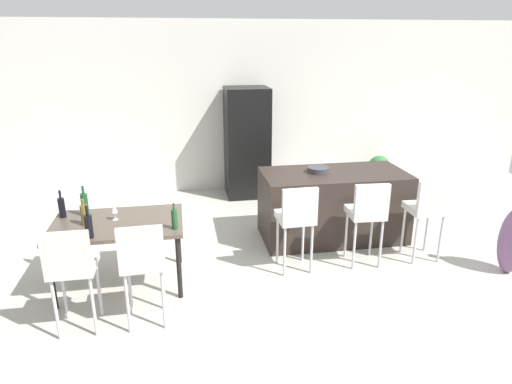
{
  "coord_description": "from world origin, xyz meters",
  "views": [
    {
      "loc": [
        -1.59,
        -4.65,
        2.58
      ],
      "look_at": [
        -0.72,
        0.33,
        0.85
      ],
      "focal_mm": 31.36,
      "sensor_mm": 36.0,
      "label": 1
    }
  ],
  "objects_px": {
    "fruit_bowl": "(318,170)",
    "bar_chair_left": "(297,215)",
    "wine_bottle_inner": "(89,226)",
    "wine_glass_middle": "(114,209)",
    "bar_chair_right": "(428,206)",
    "wine_bottle_left": "(84,215)",
    "dining_table": "(118,228)",
    "wine_bottle_right": "(62,207)",
    "dining_chair_near": "(71,264)",
    "wine_bottle_near": "(174,219)",
    "potted_plant": "(379,169)",
    "dining_chair_far": "(142,258)",
    "kitchen_island": "(333,205)",
    "wine_bottle_far": "(85,204)",
    "refrigerator": "(247,143)",
    "bar_chair_middle": "(367,210)"
  },
  "relations": [
    {
      "from": "bar_chair_left",
      "to": "bar_chair_middle",
      "type": "relative_size",
      "value": 1.0
    },
    {
      "from": "refrigerator",
      "to": "fruit_bowl",
      "type": "bearing_deg",
      "value": -71.19
    },
    {
      "from": "wine_bottle_inner",
      "to": "wine_bottle_left",
      "type": "bearing_deg",
      "value": 106.67
    },
    {
      "from": "refrigerator",
      "to": "wine_bottle_inner",
      "type": "bearing_deg",
      "value": -123.15
    },
    {
      "from": "bar_chair_right",
      "to": "wine_bottle_left",
      "type": "bearing_deg",
      "value": 179.66
    },
    {
      "from": "wine_bottle_far",
      "to": "potted_plant",
      "type": "xyz_separation_m",
      "value": [
        4.62,
        2.51,
        -0.53
      ]
    },
    {
      "from": "refrigerator",
      "to": "wine_glass_middle",
      "type": "bearing_deg",
      "value": -124.45
    },
    {
      "from": "kitchen_island",
      "to": "dining_chair_near",
      "type": "distance_m",
      "value": 3.41
    },
    {
      "from": "bar_chair_right",
      "to": "wine_bottle_far",
      "type": "relative_size",
      "value": 3.08
    },
    {
      "from": "dining_table",
      "to": "wine_bottle_left",
      "type": "height_order",
      "value": "wine_bottle_left"
    },
    {
      "from": "bar_chair_right",
      "to": "wine_bottle_inner",
      "type": "relative_size",
      "value": 3.14
    },
    {
      "from": "dining_table",
      "to": "wine_bottle_near",
      "type": "bearing_deg",
      "value": -25.15
    },
    {
      "from": "dining_chair_near",
      "to": "wine_bottle_near",
      "type": "bearing_deg",
      "value": 30.26
    },
    {
      "from": "wine_bottle_left",
      "to": "dining_chair_near",
      "type": "bearing_deg",
      "value": -89.18
    },
    {
      "from": "dining_table",
      "to": "fruit_bowl",
      "type": "xyz_separation_m",
      "value": [
        2.48,
        0.85,
        0.28
      ]
    },
    {
      "from": "dining_table",
      "to": "bar_chair_right",
      "type": "bearing_deg",
      "value": -0.65
    },
    {
      "from": "wine_bottle_left",
      "to": "wine_bottle_inner",
      "type": "height_order",
      "value": "wine_bottle_inner"
    },
    {
      "from": "potted_plant",
      "to": "wine_bottle_left",
      "type": "bearing_deg",
      "value": -148.75
    },
    {
      "from": "wine_glass_middle",
      "to": "potted_plant",
      "type": "xyz_separation_m",
      "value": [
        4.29,
        2.69,
        -0.52
      ]
    },
    {
      "from": "dining_chair_far",
      "to": "wine_bottle_inner",
      "type": "height_order",
      "value": "wine_bottle_inner"
    },
    {
      "from": "bar_chair_middle",
      "to": "bar_chair_left",
      "type": "bearing_deg",
      "value": -179.99
    },
    {
      "from": "kitchen_island",
      "to": "refrigerator",
      "type": "relative_size",
      "value": 1.03
    },
    {
      "from": "wine_bottle_right",
      "to": "wine_bottle_far",
      "type": "bearing_deg",
      "value": 1.54
    },
    {
      "from": "dining_table",
      "to": "wine_bottle_right",
      "type": "xyz_separation_m",
      "value": [
        -0.6,
        0.24,
        0.18
      ]
    },
    {
      "from": "dining_chair_far",
      "to": "wine_bottle_far",
      "type": "xyz_separation_m",
      "value": [
        -0.67,
        1.07,
        0.17
      ]
    },
    {
      "from": "dining_chair_far",
      "to": "potted_plant",
      "type": "bearing_deg",
      "value": 42.16
    },
    {
      "from": "wine_bottle_inner",
      "to": "wine_bottle_near",
      "type": "distance_m",
      "value": 0.83
    },
    {
      "from": "dining_chair_near",
      "to": "wine_bottle_left",
      "type": "relative_size",
      "value": 3.7
    },
    {
      "from": "dining_table",
      "to": "wine_bottle_near",
      "type": "relative_size",
      "value": 4.92
    },
    {
      "from": "kitchen_island",
      "to": "bar_chair_middle",
      "type": "distance_m",
      "value": 0.88
    },
    {
      "from": "bar_chair_middle",
      "to": "wine_glass_middle",
      "type": "height_order",
      "value": "bar_chair_middle"
    },
    {
      "from": "wine_glass_middle",
      "to": "dining_chair_near",
      "type": "bearing_deg",
      "value": -107.58
    },
    {
      "from": "wine_bottle_right",
      "to": "dining_chair_near",
      "type": "bearing_deg",
      "value": -74.63
    },
    {
      "from": "kitchen_island",
      "to": "wine_bottle_right",
      "type": "height_order",
      "value": "wine_bottle_right"
    },
    {
      "from": "dining_table",
      "to": "wine_glass_middle",
      "type": "distance_m",
      "value": 0.2
    },
    {
      "from": "wine_bottle_right",
      "to": "potted_plant",
      "type": "bearing_deg",
      "value": 27.37
    },
    {
      "from": "kitchen_island",
      "to": "dining_chair_far",
      "type": "relative_size",
      "value": 1.81
    },
    {
      "from": "kitchen_island",
      "to": "bar_chair_middle",
      "type": "relative_size",
      "value": 1.81
    },
    {
      "from": "wine_bottle_right",
      "to": "kitchen_island",
      "type": "bearing_deg",
      "value": 9.56
    },
    {
      "from": "wine_bottle_inner",
      "to": "wine_glass_middle",
      "type": "height_order",
      "value": "wine_bottle_inner"
    },
    {
      "from": "bar_chair_left",
      "to": "wine_bottle_far",
      "type": "distance_m",
      "value": 2.34
    },
    {
      "from": "wine_bottle_left",
      "to": "fruit_bowl",
      "type": "distance_m",
      "value": 2.93
    },
    {
      "from": "fruit_bowl",
      "to": "bar_chair_left",
      "type": "bearing_deg",
      "value": -120.48
    },
    {
      "from": "dining_chair_near",
      "to": "bar_chair_middle",
      "type": "bearing_deg",
      "value": 14.0
    },
    {
      "from": "bar_chair_left",
      "to": "wine_bottle_near",
      "type": "xyz_separation_m",
      "value": [
        -1.35,
        -0.24,
        0.15
      ]
    },
    {
      "from": "bar_chair_right",
      "to": "dining_chair_far",
      "type": "height_order",
      "value": "same"
    },
    {
      "from": "bar_chair_left",
      "to": "wine_bottle_inner",
      "type": "bearing_deg",
      "value": -171.67
    },
    {
      "from": "bar_chair_left",
      "to": "dining_chair_near",
      "type": "xyz_separation_m",
      "value": [
        -2.27,
        -0.78,
        0.0
      ]
    },
    {
      "from": "kitchen_island",
      "to": "wine_bottle_left",
      "type": "distance_m",
      "value": 3.14
    },
    {
      "from": "bar_chair_middle",
      "to": "wine_bottle_inner",
      "type": "height_order",
      "value": "wine_bottle_inner"
    }
  ]
}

